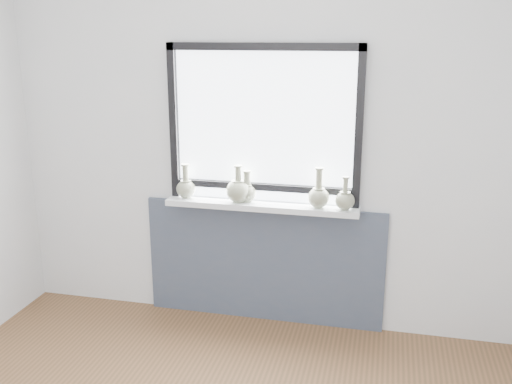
% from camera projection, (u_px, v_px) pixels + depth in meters
% --- Properties ---
extents(back_wall, '(3.60, 0.02, 2.60)m').
position_uv_depth(back_wall, '(265.00, 142.00, 3.84)').
color(back_wall, silver).
rests_on(back_wall, ground).
extents(apron_panel, '(1.70, 0.03, 0.86)m').
position_uv_depth(apron_panel, '(263.00, 263.00, 4.05)').
color(apron_panel, '#404858').
rests_on(apron_panel, ground).
extents(windowsill, '(1.32, 0.18, 0.04)m').
position_uv_depth(windowsill, '(261.00, 206.00, 3.86)').
color(windowsill, white).
rests_on(windowsill, apron_panel).
extents(window, '(1.30, 0.06, 1.05)m').
position_uv_depth(window, '(264.00, 122.00, 3.77)').
color(window, black).
rests_on(window, windowsill).
extents(vase_a, '(0.13, 0.13, 0.24)m').
position_uv_depth(vase_a, '(186.00, 187.00, 3.96)').
color(vase_a, gray).
rests_on(vase_a, windowsill).
extents(vase_b, '(0.17, 0.17, 0.26)m').
position_uv_depth(vase_b, '(238.00, 190.00, 3.85)').
color(vase_b, gray).
rests_on(vase_b, windowsill).
extents(vase_c, '(0.13, 0.13, 0.22)m').
position_uv_depth(vase_c, '(247.00, 191.00, 3.86)').
color(vase_c, gray).
rests_on(vase_c, windowsill).
extents(vase_d, '(0.14, 0.14, 0.27)m').
position_uv_depth(vase_d, '(319.00, 195.00, 3.73)').
color(vase_d, gray).
rests_on(vase_d, windowsill).
extents(vase_e, '(0.13, 0.13, 0.22)m').
position_uv_depth(vase_e, '(345.00, 199.00, 3.69)').
color(vase_e, gray).
rests_on(vase_e, windowsill).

